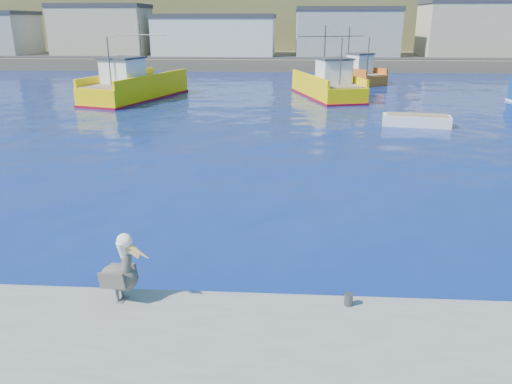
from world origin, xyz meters
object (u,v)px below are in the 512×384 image
trawler_yellow_b (328,86)px  boat_orange (354,74)px  trawler_yellow_a (134,87)px  skiff_mid (416,121)px  pelican (121,272)px

trawler_yellow_b → boat_orange: trawler_yellow_b is taller
trawler_yellow_a → boat_orange: trawler_yellow_a is taller
boat_orange → skiff_mid: 24.66m
trawler_yellow_a → trawler_yellow_b: trawler_yellow_a is taller
trawler_yellow_a → skiff_mid: 25.05m
trawler_yellow_a → boat_orange: 25.42m
boat_orange → trawler_yellow_b: bearing=-107.8°
trawler_yellow_a → pelican: (10.14, -34.71, 0.16)m
trawler_yellow_b → pelican: (-7.43, -37.00, 0.23)m
boat_orange → skiff_mid: (1.34, -24.61, -0.72)m
trawler_yellow_b → boat_orange: size_ratio=1.32×
trawler_yellow_b → skiff_mid: size_ratio=2.48×
boat_orange → skiff_mid: bearing=-86.9°
trawler_yellow_b → pelican: trawler_yellow_b is taller
boat_orange → pelican: size_ratio=4.98×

